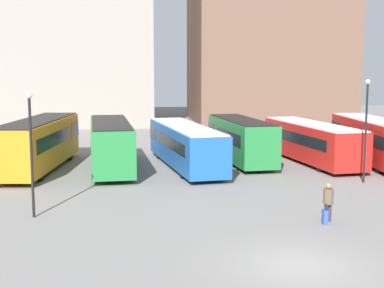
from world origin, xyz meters
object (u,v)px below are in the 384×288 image
Objects in this scene: bus_2 at (185,144)px; bus_3 at (241,139)px; suitcase at (325,217)px; bus_1 at (110,143)px; bus_4 at (311,141)px; bus_5 at (374,139)px; lamp_post_0 at (366,123)px; traveler at (328,199)px; lamp_post_2 at (31,144)px; bus_0 at (39,142)px.

bus_3 is at bearing -81.00° from bus_2.
bus_2 is at bearing 21.35° from suitcase.
bus_1 reaches higher than bus_3.
bus_1 is at bearing 94.65° from bus_3.
bus_1 is 14.11m from bus_4.
bus_1 is 0.95× the size of bus_5.
lamp_post_0 is (-3.51, -6.21, 1.80)m from bus_5.
bus_5 is 7.36m from lamp_post_0.
bus_4 is at bearing -92.97° from bus_2.
bus_3 is 5.74× the size of traveler.
bus_3 is 17.91m from lamp_post_2.
lamp_post_0 reaches higher than traveler.
bus_2 is 1.31× the size of bus_3.
traveler is at bearing -9.67° from lamp_post_2.
bus_3 is 9.76m from lamp_post_0.
bus_5 is at bearing -93.78° from bus_1.
lamp_post_2 is at bearing -165.36° from bus_0.
bus_3 reaches higher than traveler.
lamp_post_0 is at bearing -116.62° from bus_1.
bus_3 reaches higher than suitcase.
bus_0 is at bearing 84.98° from bus_4.
bus_5 reaches higher than bus_4.
bus_2 is 4.29m from bus_3.
bus_1 is 16.82m from traveler.
bus_1 reaches higher than bus_4.
bus_5 is 16.80m from suitcase.
bus_4 is 16.00m from suitcase.
lamp_post_2 is (1.63, -12.07, 1.47)m from bus_0.
traveler is at bearing -148.72° from bus_1.
suitcase is at bearing 151.06° from traveler.
traveler is (0.62, -15.29, -0.67)m from bus_3.
lamp_post_2 is (-7.97, -11.89, 1.72)m from bus_2.
bus_2 is 2.11× the size of lamp_post_0.
suitcase is (14.05, -14.67, -1.47)m from bus_0.
bus_2 is at bearing 92.92° from bus_5.
lamp_post_0 is at bearing 16.93° from lamp_post_2.
bus_1 is at bearing 37.85° from suitcase.
lamp_post_2 is (-12.41, 2.59, 2.94)m from suitcase.
lamp_post_2 is at bearing 122.74° from bus_5.
bus_3 is 1.62× the size of lamp_post_0.
lamp_post_0 is (5.34, 8.00, 3.17)m from suitcase.
bus_3 is (4.10, 1.24, 0.12)m from bus_2.
lamp_post_2 reaches higher than bus_4.
bus_1 is 18.25m from bus_5.
suitcase is (-0.28, -0.43, -0.68)m from traveler.
bus_4 is (14.06, 1.09, -0.21)m from bus_1.
bus_0 is 2.05× the size of lamp_post_0.
bus_2 is 1.08× the size of bus_5.
lamp_post_2 is at bearing 82.48° from suitcase.
bus_3 is 15.32m from traveler.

